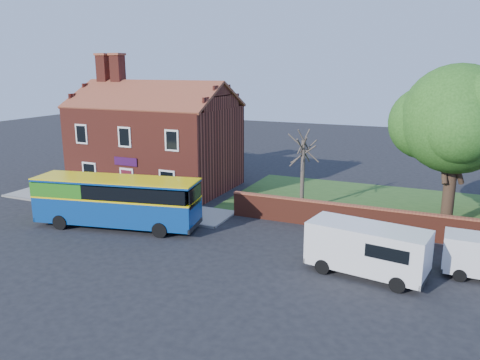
% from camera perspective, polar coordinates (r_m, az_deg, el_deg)
% --- Properties ---
extents(ground, '(120.00, 120.00, 0.00)m').
position_cam_1_polar(ground, '(26.30, -11.04, -7.91)').
color(ground, black).
rests_on(ground, ground).
extents(pavement, '(18.00, 3.50, 0.12)m').
position_cam_1_polar(pavement, '(34.67, -15.21, -2.76)').
color(pavement, gray).
rests_on(pavement, ground).
extents(kerb, '(18.00, 0.15, 0.14)m').
position_cam_1_polar(kerb, '(33.39, -17.08, -3.49)').
color(kerb, slate).
rests_on(kerb, ground).
extents(grass_strip, '(26.00, 12.00, 0.04)m').
position_cam_1_polar(grass_strip, '(34.33, 20.75, -3.41)').
color(grass_strip, '#426B28').
rests_on(grass_strip, ground).
extents(shop_building, '(12.30, 8.13, 10.50)m').
position_cam_1_polar(shop_building, '(38.46, -10.19, 4.21)').
color(shop_building, maroon).
rests_on(shop_building, ground).
extents(boundary_wall, '(22.00, 0.38, 1.60)m').
position_cam_1_polar(boundary_wall, '(28.36, 20.14, -5.17)').
color(boundary_wall, maroon).
rests_on(boundary_wall, ground).
extents(bus, '(10.33, 4.41, 3.06)m').
position_cam_1_polar(bus, '(29.41, -15.35, -2.28)').
color(bus, navy).
rests_on(bus, ground).
extents(van_near, '(5.72, 3.01, 2.39)m').
position_cam_1_polar(van_near, '(22.77, 15.26, -7.98)').
color(van_near, silver).
rests_on(van_near, ground).
extents(large_tree, '(8.02, 6.35, 9.78)m').
position_cam_1_polar(large_tree, '(30.17, 25.03, 6.38)').
color(large_tree, black).
rests_on(large_tree, ground).
extents(bare_tree, '(1.98, 2.36, 5.28)m').
position_cam_1_polar(bare_tree, '(31.68, 7.65, 1.03)').
color(bare_tree, '#4C4238').
rests_on(bare_tree, ground).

